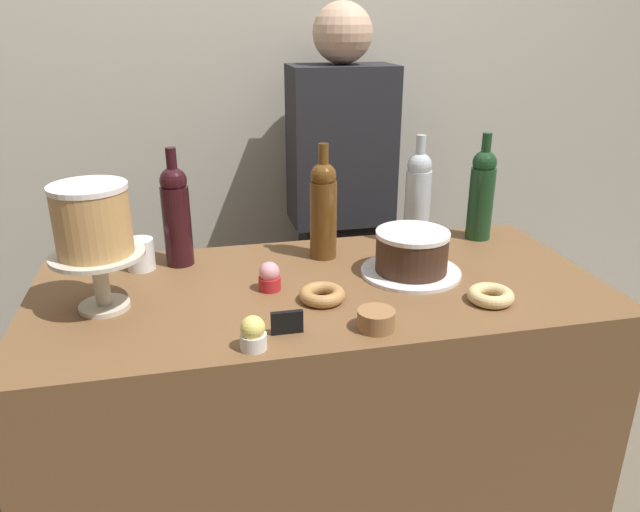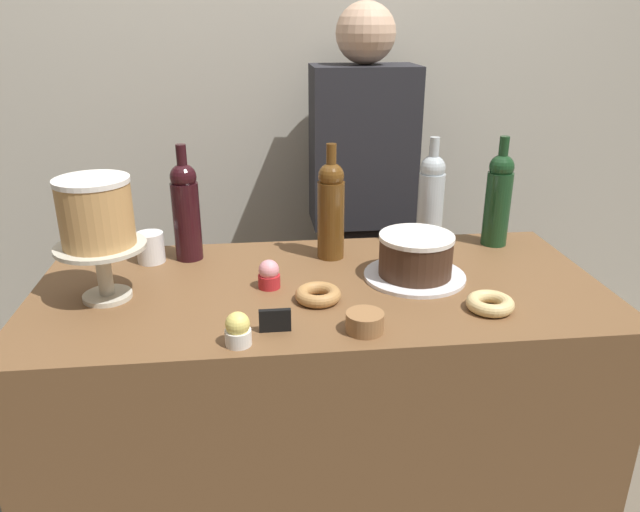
% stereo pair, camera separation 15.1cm
% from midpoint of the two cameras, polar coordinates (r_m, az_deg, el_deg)
% --- Properties ---
extents(back_wall, '(6.00, 0.05, 2.60)m').
position_cam_midpoint_polar(back_wall, '(2.32, -7.03, 15.40)').
color(back_wall, '#BCB7A8').
rests_on(back_wall, ground_plane).
extents(display_counter, '(1.45, 0.67, 0.91)m').
position_cam_midpoint_polar(display_counter, '(1.78, -2.53, -16.22)').
color(display_counter, brown).
rests_on(display_counter, ground_plane).
extents(cake_stand_pedestal, '(0.21, 0.21, 0.14)m').
position_cam_midpoint_polar(cake_stand_pedestal, '(1.50, -22.90, -1.40)').
color(cake_stand_pedestal, beige).
rests_on(cake_stand_pedestal, display_counter).
extents(white_layer_cake, '(0.17, 0.17, 0.16)m').
position_cam_midpoint_polar(white_layer_cake, '(1.46, -23.61, 3.14)').
color(white_layer_cake, tan).
rests_on(white_layer_cake, cake_stand_pedestal).
extents(silver_serving_platter, '(0.27, 0.27, 0.01)m').
position_cam_midpoint_polar(silver_serving_platter, '(1.62, 5.94, -1.56)').
color(silver_serving_platter, white).
rests_on(silver_serving_platter, display_counter).
extents(chocolate_round_cake, '(0.19, 0.19, 0.11)m').
position_cam_midpoint_polar(chocolate_round_cake, '(1.59, 6.02, 0.42)').
color(chocolate_round_cake, '#3D2619').
rests_on(chocolate_round_cake, silver_serving_platter).
extents(wine_bottle_green, '(0.08, 0.08, 0.33)m').
position_cam_midpoint_polar(wine_bottle_green, '(1.88, 12.84, 5.82)').
color(wine_bottle_green, '#193D1E').
rests_on(wine_bottle_green, display_counter).
extents(wine_bottle_amber, '(0.08, 0.08, 0.33)m').
position_cam_midpoint_polar(wine_bottle_amber, '(1.68, -2.27, 4.49)').
color(wine_bottle_amber, '#5B3814').
rests_on(wine_bottle_amber, display_counter).
extents(wine_bottle_dark_red, '(0.08, 0.08, 0.33)m').
position_cam_midpoint_polar(wine_bottle_dark_red, '(1.69, -15.98, 3.79)').
color(wine_bottle_dark_red, black).
rests_on(wine_bottle_dark_red, display_counter).
extents(wine_bottle_clear, '(0.08, 0.08, 0.33)m').
position_cam_midpoint_polar(wine_bottle_clear, '(1.81, 6.89, 5.63)').
color(wine_bottle_clear, '#B2BCC1').
rests_on(wine_bottle_clear, display_counter).
extents(cupcake_strawberry, '(0.06, 0.06, 0.07)m').
position_cam_midpoint_polar(cupcake_strawberry, '(1.51, -7.65, -2.09)').
color(cupcake_strawberry, red).
rests_on(cupcake_strawberry, display_counter).
extents(cupcake_lemon, '(0.06, 0.06, 0.07)m').
position_cam_midpoint_polar(cupcake_lemon, '(1.26, -9.82, -7.35)').
color(cupcake_lemon, white).
rests_on(cupcake_lemon, display_counter).
extents(donut_glazed, '(0.11, 0.11, 0.03)m').
position_cam_midpoint_polar(donut_glazed, '(1.49, 13.08, -3.73)').
color(donut_glazed, '#E0C17F').
rests_on(donut_glazed, display_counter).
extents(donut_maple, '(0.11, 0.11, 0.03)m').
position_cam_midpoint_polar(donut_maple, '(1.46, -2.78, -3.74)').
color(donut_maple, '#B27F47').
rests_on(donut_maple, display_counter).
extents(cookie_stack, '(0.08, 0.08, 0.04)m').
position_cam_midpoint_polar(cookie_stack, '(1.33, 2.08, -6.11)').
color(cookie_stack, olive).
rests_on(cookie_stack, display_counter).
extents(price_sign_chalkboard, '(0.07, 0.01, 0.05)m').
position_cam_midpoint_polar(price_sign_chalkboard, '(1.31, -6.46, -6.35)').
color(price_sign_chalkboard, black).
rests_on(price_sign_chalkboard, display_counter).
extents(coffee_cup_ceramic, '(0.08, 0.08, 0.08)m').
position_cam_midpoint_polar(coffee_cup_ceramic, '(1.72, -19.10, 0.11)').
color(coffee_cup_ceramic, white).
rests_on(coffee_cup_ceramic, display_counter).
extents(barista_figure, '(0.36, 0.22, 1.60)m').
position_cam_midpoint_polar(barista_figure, '(2.23, -0.03, 3.13)').
color(barista_figure, black).
rests_on(barista_figure, ground_plane).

